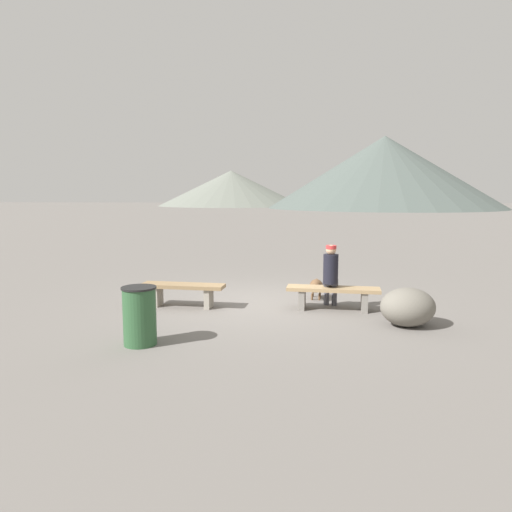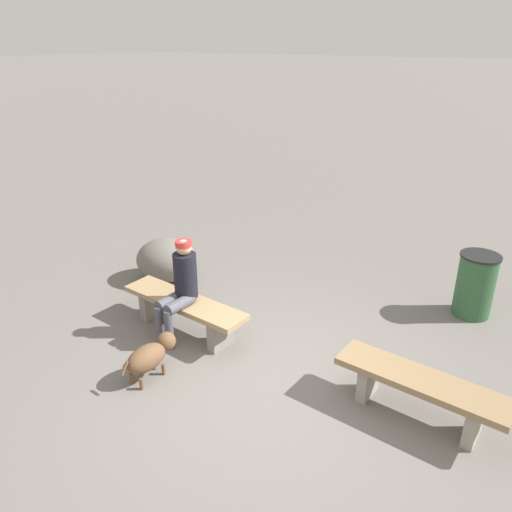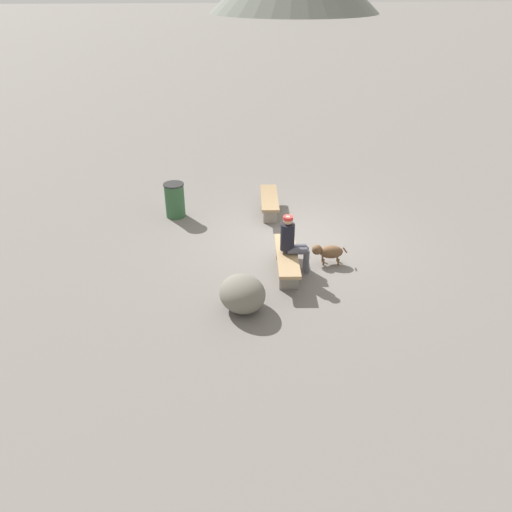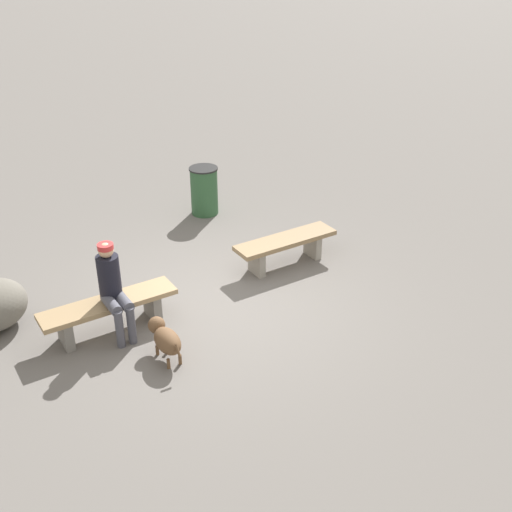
{
  "view_description": "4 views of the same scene",
  "coord_description": "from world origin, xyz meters",
  "px_view_note": "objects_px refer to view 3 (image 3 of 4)",
  "views": [
    {
      "loc": [
        0.88,
        -9.82,
        2.34
      ],
      "look_at": [
        -0.19,
        1.45,
        0.83
      ],
      "focal_mm": 33.38,
      "sensor_mm": 36.0,
      "label": 1
    },
    {
      "loc": [
        -2.3,
        3.9,
        3.59
      ],
      "look_at": [
        1.16,
        -1.54,
        0.74
      ],
      "focal_mm": 34.74,
      "sensor_mm": 36.0,
      "label": 2
    },
    {
      "loc": [
        10.68,
        -1.91,
        5.67
      ],
      "look_at": [
        1.46,
        -1.03,
        0.4
      ],
      "focal_mm": 35.22,
      "sensor_mm": 36.0,
      "label": 3
    },
    {
      "loc": [
        4.19,
        6.47,
        4.97
      ],
      "look_at": [
        -0.47,
        0.25,
        0.77
      ],
      "focal_mm": 44.03,
      "sensor_mm": 36.0,
      "label": 4
    }
  ],
  "objects_px": {
    "bench_right": "(287,259)",
    "boulder": "(242,294)",
    "trash_bin": "(175,200)",
    "seated_person": "(292,241)",
    "dog": "(328,252)",
    "bench_left": "(269,201)"
  },
  "relations": [
    {
      "from": "trash_bin",
      "to": "boulder",
      "type": "xyz_separation_m",
      "value": [
        4.36,
        1.46,
        -0.12
      ]
    },
    {
      "from": "bench_right",
      "to": "trash_bin",
      "type": "bearing_deg",
      "value": -136.87
    },
    {
      "from": "trash_bin",
      "to": "bench_left",
      "type": "bearing_deg",
      "value": 88.77
    },
    {
      "from": "trash_bin",
      "to": "bench_right",
      "type": "bearing_deg",
      "value": 38.69
    },
    {
      "from": "dog",
      "to": "boulder",
      "type": "relative_size",
      "value": 0.81
    },
    {
      "from": "bench_left",
      "to": "trash_bin",
      "type": "xyz_separation_m",
      "value": [
        -0.05,
        -2.49,
        0.1
      ]
    },
    {
      "from": "bench_left",
      "to": "trash_bin",
      "type": "relative_size",
      "value": 1.93
    },
    {
      "from": "seated_person",
      "to": "bench_left",
      "type": "bearing_deg",
      "value": -173.4
    },
    {
      "from": "bench_right",
      "to": "dog",
      "type": "height_order",
      "value": "bench_right"
    },
    {
      "from": "bench_right",
      "to": "trash_bin",
      "type": "distance_m",
      "value": 4.0
    },
    {
      "from": "seated_person",
      "to": "bench_right",
      "type": "bearing_deg",
      "value": -60.5
    },
    {
      "from": "bench_right",
      "to": "seated_person",
      "type": "height_order",
      "value": "seated_person"
    },
    {
      "from": "dog",
      "to": "boulder",
      "type": "bearing_deg",
      "value": 41.87
    },
    {
      "from": "boulder",
      "to": "trash_bin",
      "type": "bearing_deg",
      "value": -161.48
    },
    {
      "from": "bench_left",
      "to": "bench_right",
      "type": "xyz_separation_m",
      "value": [
        3.07,
        0.01,
        -0.02
      ]
    },
    {
      "from": "bench_right",
      "to": "trash_bin",
      "type": "height_order",
      "value": "trash_bin"
    },
    {
      "from": "bench_right",
      "to": "boulder",
      "type": "distance_m",
      "value": 1.62
    },
    {
      "from": "bench_left",
      "to": "boulder",
      "type": "bearing_deg",
      "value": -8.99
    },
    {
      "from": "bench_left",
      "to": "seated_person",
      "type": "xyz_separation_m",
      "value": [
        3.02,
        0.12,
        0.39
      ]
    },
    {
      "from": "dog",
      "to": "trash_bin",
      "type": "bearing_deg",
      "value": -34.74
    },
    {
      "from": "dog",
      "to": "boulder",
      "type": "height_order",
      "value": "boulder"
    },
    {
      "from": "bench_left",
      "to": "boulder",
      "type": "relative_size",
      "value": 1.8
    }
  ]
}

